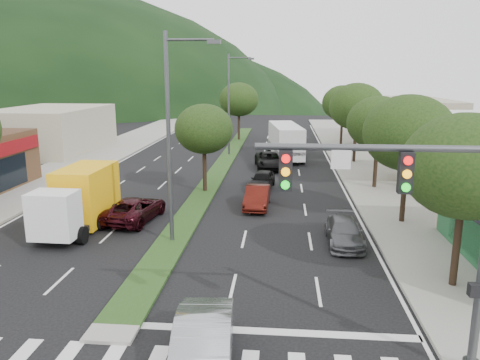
# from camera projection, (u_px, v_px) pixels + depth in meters

# --- Properties ---
(ground) EXTENTS (160.00, 160.00, 0.00)m
(ground) POSITION_uv_depth(u_px,v_px,m) (116.00, 328.00, 15.32)
(ground) COLOR black
(ground) RESTS_ON ground
(sidewalk_right) EXTENTS (5.00, 90.00, 0.15)m
(sidewalk_right) POSITION_uv_depth(u_px,v_px,m) (369.00, 173.00, 38.49)
(sidewalk_right) COLOR gray
(sidewalk_right) RESTS_ON ground
(sidewalk_left) EXTENTS (6.00, 90.00, 0.15)m
(sidewalk_left) POSITION_uv_depth(u_px,v_px,m) (71.00, 168.00, 40.70)
(sidewalk_left) COLOR gray
(sidewalk_left) RESTS_ON ground
(median) EXTENTS (1.60, 56.00, 0.12)m
(median) POSITION_uv_depth(u_px,v_px,m) (223.00, 164.00, 42.49)
(median) COLOR #1C3A15
(median) RESTS_ON ground
(traffic_signal) EXTENTS (6.12, 0.40, 7.00)m
(traffic_signal) POSITION_uv_depth(u_px,v_px,m) (426.00, 213.00, 12.00)
(traffic_signal) COLOR #47494C
(traffic_signal) RESTS_ON ground
(gas_canopy) EXTENTS (12.20, 8.20, 5.25)m
(gas_canopy) POSITION_uv_depth(u_px,v_px,m) (471.00, 122.00, 33.99)
(gas_canopy) COLOR silver
(gas_canopy) RESTS_ON ground
(bldg_left_far) EXTENTS (9.00, 14.00, 4.60)m
(bldg_left_far) POSITION_uv_depth(u_px,v_px,m) (52.00, 130.00, 49.47)
(bldg_left_far) COLOR #B2AD8E
(bldg_left_far) RESTS_ON ground
(bldg_right_far) EXTENTS (10.00, 16.00, 5.20)m
(bldg_right_far) POSITION_uv_depth(u_px,v_px,m) (401.00, 121.00, 55.76)
(bldg_right_far) COLOR #B2AD8E
(bldg_right_far) RESTS_ON ground
(tree_r_a) EXTENTS (4.60, 4.60, 6.63)m
(tree_r_a) POSITION_uv_depth(u_px,v_px,m) (465.00, 166.00, 17.08)
(tree_r_a) COLOR black
(tree_r_a) RESTS_ON sidewalk_right
(tree_r_b) EXTENTS (4.80, 4.80, 6.94)m
(tree_r_b) POSITION_uv_depth(u_px,v_px,m) (409.00, 133.00, 24.80)
(tree_r_b) COLOR black
(tree_r_b) RESTS_ON sidewalk_right
(tree_r_c) EXTENTS (4.40, 4.40, 6.48)m
(tree_r_c) POSITION_uv_depth(u_px,v_px,m) (378.00, 123.00, 32.63)
(tree_r_c) COLOR black
(tree_r_c) RESTS_ON sidewalk_right
(tree_r_d) EXTENTS (5.00, 5.00, 7.17)m
(tree_r_d) POSITION_uv_depth(u_px,v_px,m) (357.00, 107.00, 42.25)
(tree_r_d) COLOR black
(tree_r_d) RESTS_ON sidewalk_right
(tree_r_e) EXTENTS (4.60, 4.60, 6.71)m
(tree_r_e) POSITION_uv_depth(u_px,v_px,m) (343.00, 103.00, 52.02)
(tree_r_e) COLOR black
(tree_r_e) RESTS_ON sidewalk_right
(tree_med_near) EXTENTS (4.00, 4.00, 6.02)m
(tree_med_near) POSITION_uv_depth(u_px,v_px,m) (204.00, 129.00, 31.81)
(tree_med_near) COLOR black
(tree_med_near) RESTS_ON median
(tree_med_far) EXTENTS (4.80, 4.80, 6.94)m
(tree_med_far) POSITION_uv_depth(u_px,v_px,m) (239.00, 99.00, 56.92)
(tree_med_far) COLOR black
(tree_med_far) RESTS_ON median
(streetlight_near) EXTENTS (2.60, 0.25, 10.00)m
(streetlight_near) POSITION_uv_depth(u_px,v_px,m) (173.00, 129.00, 21.82)
(streetlight_near) COLOR #47494C
(streetlight_near) RESTS_ON ground
(streetlight_mid) EXTENTS (2.60, 0.25, 10.00)m
(streetlight_mid) POSITION_uv_depth(u_px,v_px,m) (231.00, 100.00, 46.09)
(streetlight_mid) COLOR #47494C
(streetlight_mid) RESTS_ON ground
(sedan_silver) EXTENTS (1.95, 4.71, 1.51)m
(sedan_silver) POSITION_uv_depth(u_px,v_px,m) (202.00, 346.00, 12.95)
(sedan_silver) COLOR #919398
(sedan_silver) RESTS_ON ground
(suv_maroon) EXTENTS (2.88, 5.13, 1.35)m
(suv_maroon) POSITION_uv_depth(u_px,v_px,m) (135.00, 209.00, 26.32)
(suv_maroon) COLOR black
(suv_maroon) RESTS_ON ground
(car_queue_a) EXTENTS (1.93, 3.90, 1.28)m
(car_queue_a) POSITION_uv_depth(u_px,v_px,m) (262.00, 180.00, 33.74)
(car_queue_a) COLOR black
(car_queue_a) RESTS_ON ground
(car_queue_b) EXTENTS (1.68, 4.10, 1.19)m
(car_queue_b) POSITION_uv_depth(u_px,v_px,m) (344.00, 232.00, 22.77)
(car_queue_b) COLOR #525257
(car_queue_b) RESTS_ON ground
(car_queue_c) EXTENTS (1.54, 4.10, 1.34)m
(car_queue_c) POSITION_uv_depth(u_px,v_px,m) (257.00, 197.00, 28.89)
(car_queue_c) COLOR #47110B
(car_queue_c) RESTS_ON ground
(car_queue_d) EXTENTS (2.97, 5.31, 1.40)m
(car_queue_d) POSITION_uv_depth(u_px,v_px,m) (270.00, 160.00, 40.79)
(car_queue_d) COLOR black
(car_queue_d) RESTS_ON ground
(box_truck) EXTENTS (2.66, 6.51, 3.18)m
(box_truck) POSITION_uv_depth(u_px,v_px,m) (81.00, 200.00, 24.97)
(box_truck) COLOR white
(box_truck) RESTS_ON ground
(motorhome) EXTENTS (3.71, 8.82, 3.28)m
(motorhome) POSITION_uv_depth(u_px,v_px,m) (285.00, 141.00, 45.28)
(motorhome) COLOR silver
(motorhome) RESTS_ON ground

